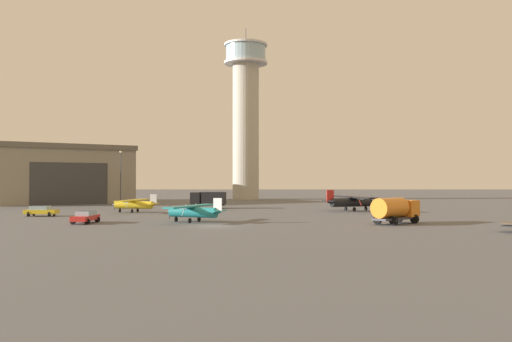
{
  "coord_description": "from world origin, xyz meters",
  "views": [
    {
      "loc": [
        4.58,
        -56.7,
        4.9
      ],
      "look_at": [
        4.67,
        31.16,
        6.21
      ],
      "focal_mm": 38.09,
      "sensor_mm": 36.0,
      "label": 1
    }
  ],
  "objects_px": {
    "control_tower": "(245,111)",
    "truck_box_black": "(208,199)",
    "car_yellow": "(40,211)",
    "light_post_west": "(120,174)",
    "airplane_black": "(350,201)",
    "car_red": "(85,217)",
    "airplane_teal": "(193,211)",
    "airplane_yellow": "(134,204)",
    "truck_fuel_tanker_orange": "(394,209)"
  },
  "relations": [
    {
      "from": "truck_fuel_tanker_orange",
      "to": "car_yellow",
      "type": "distance_m",
      "value": 45.2
    },
    {
      "from": "truck_box_black",
      "to": "car_red",
      "type": "bearing_deg",
      "value": 75.46
    },
    {
      "from": "airplane_teal",
      "to": "truck_box_black",
      "type": "xyz_separation_m",
      "value": [
        -0.86,
        29.07,
        0.29
      ]
    },
    {
      "from": "car_yellow",
      "to": "truck_fuel_tanker_orange",
      "type": "bearing_deg",
      "value": -15.13
    },
    {
      "from": "car_yellow",
      "to": "light_post_west",
      "type": "height_order",
      "value": "light_post_west"
    },
    {
      "from": "control_tower",
      "to": "car_red",
      "type": "distance_m",
      "value": 75.32
    },
    {
      "from": "truck_fuel_tanker_orange",
      "to": "light_post_west",
      "type": "height_order",
      "value": "light_post_west"
    },
    {
      "from": "car_red",
      "to": "light_post_west",
      "type": "bearing_deg",
      "value": -166.9
    },
    {
      "from": "truck_box_black",
      "to": "car_red",
      "type": "relative_size",
      "value": 1.28
    },
    {
      "from": "control_tower",
      "to": "airplane_teal",
      "type": "relative_size",
      "value": 4.54
    },
    {
      "from": "truck_box_black",
      "to": "car_yellow",
      "type": "bearing_deg",
      "value": 48.29
    },
    {
      "from": "light_post_west",
      "to": "airplane_black",
      "type": "bearing_deg",
      "value": -23.17
    },
    {
      "from": "car_yellow",
      "to": "car_red",
      "type": "bearing_deg",
      "value": -49.4
    },
    {
      "from": "airplane_teal",
      "to": "truck_fuel_tanker_orange",
      "type": "bearing_deg",
      "value": -161.87
    },
    {
      "from": "control_tower",
      "to": "light_post_west",
      "type": "relative_size",
      "value": 4.11
    },
    {
      "from": "car_red",
      "to": "airplane_yellow",
      "type": "bearing_deg",
      "value": -178.69
    },
    {
      "from": "truck_fuel_tanker_orange",
      "to": "car_yellow",
      "type": "xyz_separation_m",
      "value": [
        -43.47,
        12.38,
        -0.88
      ]
    },
    {
      "from": "airplane_yellow",
      "to": "light_post_west",
      "type": "height_order",
      "value": "light_post_west"
    },
    {
      "from": "car_yellow",
      "to": "airplane_teal",
      "type": "bearing_deg",
      "value": -24.63
    },
    {
      "from": "airplane_teal",
      "to": "car_red",
      "type": "height_order",
      "value": "airplane_teal"
    },
    {
      "from": "airplane_teal",
      "to": "light_post_west",
      "type": "bearing_deg",
      "value": -41.08
    },
    {
      "from": "car_yellow",
      "to": "light_post_west",
      "type": "distance_m",
      "value": 29.12
    },
    {
      "from": "truck_box_black",
      "to": "car_red",
      "type": "xyz_separation_m",
      "value": [
        -10.98,
        -30.28,
        -0.85
      ]
    },
    {
      "from": "airplane_black",
      "to": "truck_box_black",
      "type": "height_order",
      "value": "airplane_black"
    },
    {
      "from": "airplane_black",
      "to": "car_red",
      "type": "distance_m",
      "value": 40.49
    },
    {
      "from": "truck_box_black",
      "to": "airplane_teal",
      "type": "bearing_deg",
      "value": 97.1
    },
    {
      "from": "airplane_black",
      "to": "airplane_yellow",
      "type": "height_order",
      "value": "airplane_black"
    },
    {
      "from": "control_tower",
      "to": "truck_box_black",
      "type": "bearing_deg",
      "value": -97.69
    },
    {
      "from": "truck_box_black",
      "to": "truck_fuel_tanker_orange",
      "type": "bearing_deg",
      "value": 131.72
    },
    {
      "from": "airplane_yellow",
      "to": "truck_box_black",
      "type": "relative_size",
      "value": 1.56
    },
    {
      "from": "light_post_west",
      "to": "airplane_yellow",
      "type": "bearing_deg",
      "value": -70.76
    },
    {
      "from": "truck_fuel_tanker_orange",
      "to": "car_yellow",
      "type": "bearing_deg",
      "value": 121.77
    },
    {
      "from": "control_tower",
      "to": "truck_fuel_tanker_orange",
      "type": "xyz_separation_m",
      "value": [
        17.61,
        -71.64,
        -19.7
      ]
    },
    {
      "from": "airplane_black",
      "to": "airplane_teal",
      "type": "height_order",
      "value": "airplane_black"
    },
    {
      "from": "airplane_black",
      "to": "airplane_yellow",
      "type": "distance_m",
      "value": 32.54
    },
    {
      "from": "control_tower",
      "to": "airplane_black",
      "type": "height_order",
      "value": "control_tower"
    },
    {
      "from": "control_tower",
      "to": "truck_fuel_tanker_orange",
      "type": "height_order",
      "value": "control_tower"
    },
    {
      "from": "airplane_teal",
      "to": "car_yellow",
      "type": "relative_size",
      "value": 2.2
    },
    {
      "from": "airplane_teal",
      "to": "light_post_west",
      "type": "distance_m",
      "value": 42.77
    },
    {
      "from": "control_tower",
      "to": "car_yellow",
      "type": "relative_size",
      "value": 10.01
    },
    {
      "from": "control_tower",
      "to": "truck_box_black",
      "type": "relative_size",
      "value": 7.06
    },
    {
      "from": "airplane_black",
      "to": "truck_fuel_tanker_orange",
      "type": "distance_m",
      "value": 23.94
    },
    {
      "from": "control_tower",
      "to": "car_yellow",
      "type": "height_order",
      "value": "control_tower"
    },
    {
      "from": "airplane_yellow",
      "to": "car_yellow",
      "type": "bearing_deg",
      "value": 48.9
    },
    {
      "from": "truck_fuel_tanker_orange",
      "to": "airplane_yellow",
      "type": "bearing_deg",
      "value": 105.9
    },
    {
      "from": "truck_fuel_tanker_orange",
      "to": "light_post_west",
      "type": "bearing_deg",
      "value": 92.15
    },
    {
      "from": "truck_fuel_tanker_orange",
      "to": "truck_box_black",
      "type": "distance_m",
      "value": 38.91
    },
    {
      "from": "control_tower",
      "to": "airplane_teal",
      "type": "bearing_deg",
      "value": -93.78
    },
    {
      "from": "airplane_teal",
      "to": "truck_fuel_tanker_orange",
      "type": "distance_m",
      "value": 22.3
    },
    {
      "from": "control_tower",
      "to": "car_yellow",
      "type": "distance_m",
      "value": 67.85
    }
  ]
}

